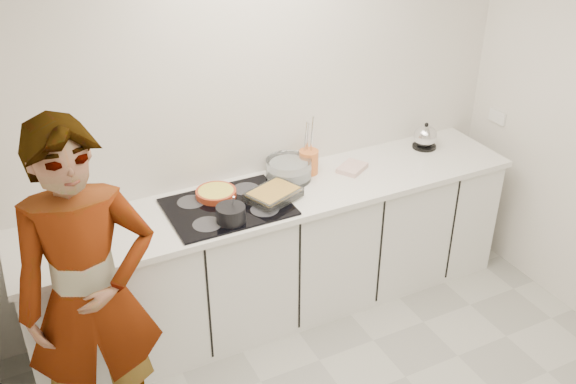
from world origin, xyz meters
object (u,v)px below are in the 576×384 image
hob (228,207)px  cook (90,298)px  kettle (425,137)px  saucepan (231,214)px  baking_dish (274,194)px  mixing_bowl (289,170)px  utensil_crock (309,162)px  tart_dish (216,193)px

hob → cook: size_ratio=0.39×
kettle → saucepan: bearing=-168.8°
saucepan → baking_dish: 0.35m
mixing_bowl → utensil_crock: size_ratio=2.43×
saucepan → baking_dish: (0.33, 0.12, -0.01)m
baking_dish → saucepan: bearing=-160.0°
utensil_crock → cook: cook is taller
kettle → utensil_crock: 0.92m
tart_dish → baking_dish: 0.36m
kettle → mixing_bowl: bearing=179.4°
hob → mixing_bowl: size_ratio=1.86×
baking_dish → kettle: bearing=8.9°
tart_dish → mixing_bowl: (0.51, 0.02, 0.03)m
tart_dish → kettle: bearing=0.5°
utensil_crock → cook: (-1.56, -0.69, -0.06)m
mixing_bowl → tart_dish: bearing=-177.3°
tart_dish → utensil_crock: (0.67, 0.04, 0.04)m
utensil_crock → hob: bearing=-164.3°
mixing_bowl → utensil_crock: 0.16m
tart_dish → utensil_crock: utensil_crock is taller
tart_dish → baking_dish: (0.30, -0.19, 0.01)m
tart_dish → utensil_crock: bearing=3.6°
baking_dish → cook: bearing=-158.8°
hob → utensil_crock: bearing=15.7°
cook → baking_dish: bearing=26.2°
kettle → cook: bearing=-165.0°
kettle → cook: size_ratio=0.10×
tart_dish → saucepan: bearing=-94.7°
mixing_bowl → baking_dish: bearing=-134.5°
hob → baking_dish: size_ratio=1.94×
saucepan → kettle: size_ratio=1.10×
tart_dish → saucepan: 0.31m
mixing_bowl → kettle: bearing=-0.6°
baking_dish → kettle: (1.28, 0.20, 0.03)m
hob → cook: 1.05m
baking_dish → cook: 1.28m
saucepan → baking_dish: bearing=20.0°
kettle → hob: bearing=-174.4°
saucepan → mixing_bowl: bearing=31.7°
baking_dish → utensil_crock: 0.43m
saucepan → mixing_bowl: (0.54, 0.33, 0.00)m
saucepan → utensil_crock: saucepan is taller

